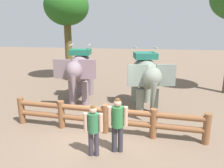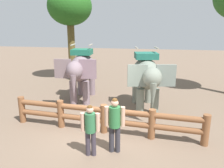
{
  "view_description": "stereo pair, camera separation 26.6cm",
  "coord_description": "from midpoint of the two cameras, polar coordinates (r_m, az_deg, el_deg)",
  "views": [
    {
      "loc": [
        1.4,
        -7.01,
        3.76
      ],
      "look_at": [
        0.0,
        1.83,
        1.4
      ],
      "focal_mm": 35.93,
      "sensor_mm": 36.0,
      "label": 1
    },
    {
      "loc": [
        1.66,
        -6.96,
        3.76
      ],
      "look_at": [
        0.0,
        1.83,
        1.4
      ],
      "focal_mm": 35.93,
      "sensor_mm": 36.0,
      "label": 2
    }
  ],
  "objects": [
    {
      "name": "tourist_woman_in_black",
      "position": [
        6.72,
        0.26,
        -9.48
      ],
      "size": [
        0.61,
        0.37,
        1.72
      ],
      "color": "#2F2E36",
      "rests_on": "ground"
    },
    {
      "name": "tree_back_center",
      "position": [
        15.77,
        -11.98,
        18.35
      ],
      "size": [
        2.92,
        2.92,
        6.19
      ],
      "color": "brown",
      "rests_on": "ground"
    },
    {
      "name": "tourist_man_in_blue",
      "position": [
        6.6,
        -5.94,
        -10.86
      ],
      "size": [
        0.56,
        0.34,
        1.58
      ],
      "color": "#39323D",
      "rests_on": "ground"
    },
    {
      "name": "elephant_near_left",
      "position": [
        11.28,
        -8.75,
        3.57
      ],
      "size": [
        1.89,
        3.34,
        2.85
      ],
      "color": "slate",
      "rests_on": "ground"
    },
    {
      "name": "ground_plane",
      "position": [
        8.08,
        -3.05,
        -12.98
      ],
      "size": [
        60.0,
        60.0,
        0.0
      ],
      "primitive_type": "plane",
      "color": "brown"
    },
    {
      "name": "elephant_center",
      "position": [
        10.05,
        7.79,
        2.15
      ],
      "size": [
        2.04,
        3.37,
        2.83
      ],
      "color": "gray",
      "rests_on": "ground"
    },
    {
      "name": "log_fence",
      "position": [
        8.05,
        -2.72,
        -8.32
      ],
      "size": [
        7.0,
        0.8,
        1.05
      ],
      "color": "brown",
      "rests_on": "ground"
    }
  ]
}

